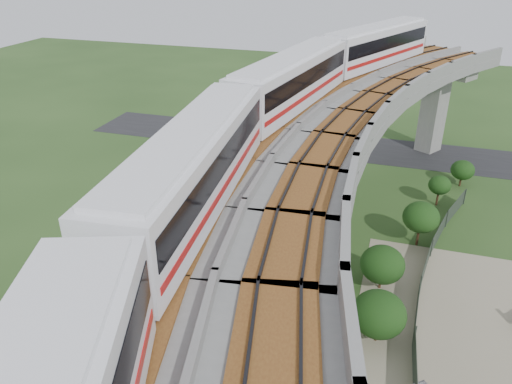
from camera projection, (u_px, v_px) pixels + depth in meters
ground at (271, 317)px, 30.85m from camera, size 160.00×160.00×0.00m
asphalt_road at (343, 146)px, 56.42m from camera, size 60.00×8.00×0.03m
viaduct at (344, 195)px, 25.75m from camera, size 19.58×73.98×11.40m
metro_train at (286, 121)px, 26.22m from camera, size 11.13×61.33×3.64m
fence at (438, 341)px, 27.92m from camera, size 3.87×38.73×1.50m
tree_0 at (463, 170)px, 46.62m from camera, size 2.16×2.16×2.56m
tree_1 at (440, 185)px, 43.05m from camera, size 1.92×1.92×2.77m
tree_2 at (421, 217)px, 37.05m from camera, size 2.71×2.71×3.59m
tree_3 at (382, 264)px, 32.55m from camera, size 2.92×2.92×3.14m
tree_4 at (379, 314)px, 28.15m from camera, size 3.10×3.10×3.27m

